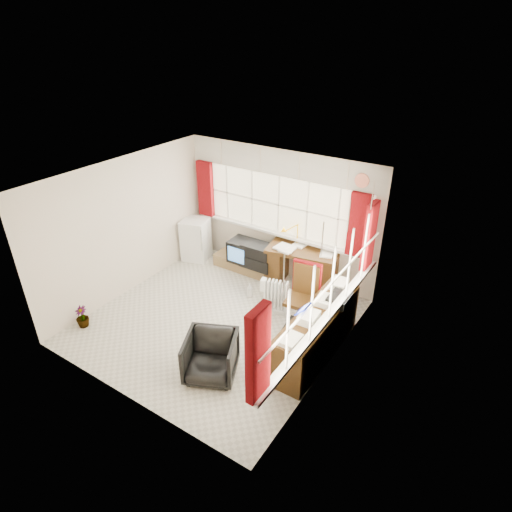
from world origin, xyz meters
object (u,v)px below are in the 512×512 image
Objects in this scene: crt_tv at (242,251)px; mini_fridge at (196,239)px; office_chair at (211,357)px; radiator at (276,300)px; task_chair at (304,294)px; desk at (303,265)px; credenza at (317,332)px; desk_lamp at (298,230)px; tv_bench at (248,264)px.

crt_tv is 0.57× the size of mini_fridge.
office_chair reaches higher than radiator.
task_chair is 1.59× the size of office_chair.
desk is 0.71× the size of credenza.
task_chair reaches higher than mini_fridge.
desk_lamp is at bearing 149.60° from desk.
tv_bench is (-1.24, 2.77, -0.20)m from office_chair.
credenza is at bearing -21.07° from mini_fridge.
credenza is (1.28, -1.72, -0.68)m from desk_lamp.
tv_bench is (-2.28, 1.52, -0.27)m from credenza.
desk is 1.61× the size of mini_fridge.
radiator is 1.20m from credenza.
crt_tv is (-1.25, -0.20, 0.05)m from desk.
desk_lamp is 1.24m from crt_tv.
desk_lamp is at bearing 69.58° from office_chair.
desk is at bearing 117.99° from task_chair.
office_chair is 1.81m from radiator.
task_chair is at bearing -6.84° from radiator.
desk_lamp is 1.39m from tv_bench.
desk_lamp reaches higher than crt_tv.
desk is 0.69m from desk_lamp.
desk is 1.05m from radiator.
credenza is at bearing -28.22° from radiator.
radiator is 2.55m from mini_fridge.
task_chair is at bearing -62.01° from desk.
office_chair is 1.15× the size of radiator.
mini_fridge is (-2.42, 0.78, 0.18)m from radiator.
desk is 1.24× the size of task_chair.
desk is 1.93m from credenza.
tv_bench is (-1.00, -0.20, -0.95)m from desk_lamp.
radiator is 1.57m from tv_bench.
desk_lamp reaches higher than mini_fridge.
task_chair reaches higher than office_chair.
desk_lamp reaches higher than tv_bench.
desk_lamp is 2.31m from mini_fridge.
crt_tv is at bearing 153.71° from task_chair.
office_chair is 1.62m from credenza.
radiator is 1.54m from crt_tv.
mini_fridge is at bearing 162.26° from radiator.
credenza is (1.04, 1.25, 0.06)m from office_chair.
desk is 2.85m from office_chair.
credenza is 2.75m from tv_bench.
mini_fridge is (-2.40, -0.26, 0.01)m from desk.
radiator is (0.03, -1.04, -0.17)m from desk.
tv_bench is 1.25m from mini_fridge.
tv_bench is (-1.20, -0.08, -0.30)m from desk.
office_chair is at bearing -129.77° from credenza.
task_chair is (0.79, -1.23, -0.46)m from desk_lamp.
radiator reaches higher than tv_bench.
office_chair is at bearing -64.13° from crt_tv.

